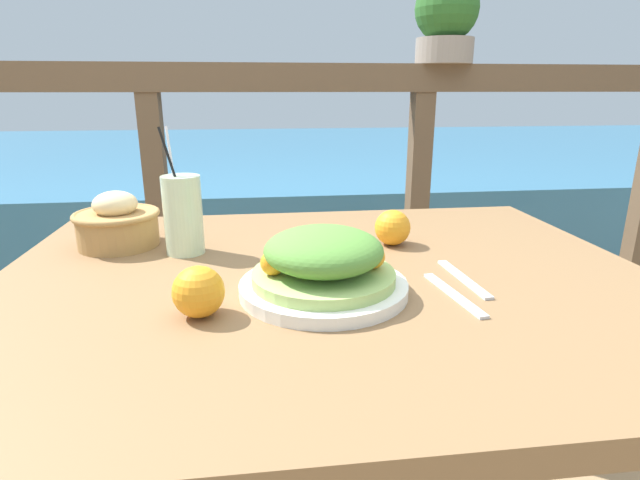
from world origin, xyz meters
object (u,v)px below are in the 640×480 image
at_px(bread_basket, 117,223).
at_px(potted_plant, 446,19).
at_px(drink_glass, 183,215).
at_px(salad_plate, 324,266).

distance_m(bread_basket, potted_plant, 1.24).
relative_size(drink_glass, potted_plant, 0.91).
distance_m(drink_glass, bread_basket, 0.16).
height_order(salad_plate, potted_plant, potted_plant).
distance_m(drink_glass, potted_plant, 1.16).
bearing_deg(potted_plant, drink_glass, -137.35).
bearing_deg(potted_plant, bread_basket, -144.77).
bearing_deg(drink_glass, salad_plate, -44.16).
height_order(salad_plate, drink_glass, drink_glass).
bearing_deg(bread_basket, drink_glass, -24.38).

